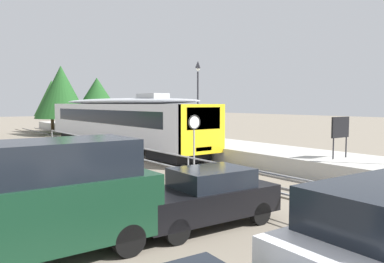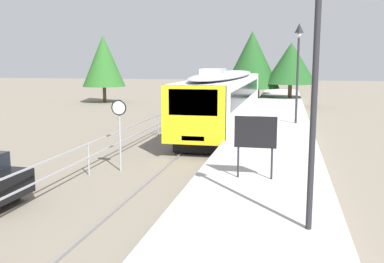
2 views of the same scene
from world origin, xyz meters
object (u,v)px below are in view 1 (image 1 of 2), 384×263
commuter_train (117,119)px  platform_notice_board (340,129)px  parked_hatchback_black (206,196)px  platform_lamp_mid_platform (198,84)px  speed_limit_sign (194,131)px  parked_van_dark_green (42,199)px

commuter_train → platform_notice_board: 16.06m
parked_hatchback_black → platform_lamp_mid_platform: bearing=53.7°
speed_limit_sign → parked_van_dark_green: size_ratio=0.57×
commuter_train → parked_hatchback_black: commuter_train is taller
commuter_train → parked_hatchback_black: bearing=-107.8°
commuter_train → speed_limit_sign: (-2.38, -12.50, -0.02)m
platform_notice_board → parked_van_dark_green: size_ratio=0.37×
commuter_train → speed_limit_sign: bearing=-100.8°
commuter_train → parked_van_dark_green: (-9.71, -17.10, -0.85)m
commuter_train → speed_limit_sign: 12.72m
parked_van_dark_green → commuter_train: bearing=60.4°
speed_limit_sign → platform_notice_board: bearing=-31.0°
platform_notice_board → speed_limit_sign: bearing=149.0°
parked_hatchback_black → parked_van_dark_green: (-4.16, 0.19, 0.50)m
parked_van_dark_green → speed_limit_sign: bearing=32.1°
platform_lamp_mid_platform → parked_hatchback_black: size_ratio=1.31×
platform_lamp_mid_platform → parked_van_dark_green: size_ratio=1.09×
speed_limit_sign → parked_hatchback_black: speed_limit_sign is taller
platform_lamp_mid_platform → parked_van_dark_green: bearing=-136.6°
platform_lamp_mid_platform → platform_notice_board: 12.33m
platform_notice_board → parked_van_dark_green: 12.87m
speed_limit_sign → parked_van_dark_green: (-7.33, -4.60, -0.83)m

